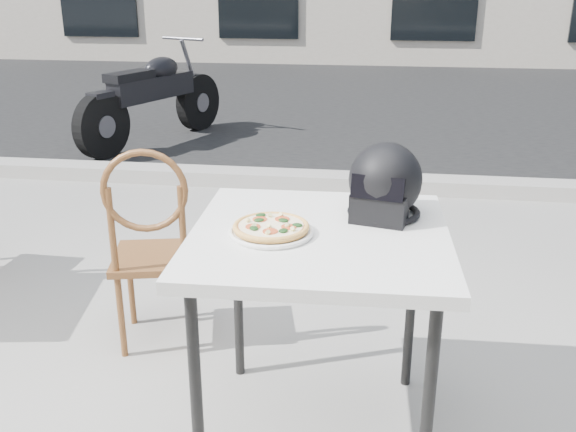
# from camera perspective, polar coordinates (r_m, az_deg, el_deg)

# --- Properties ---
(ground) EXTENTS (80.00, 80.00, 0.00)m
(ground) POSITION_cam_1_polar(r_m,az_deg,el_deg) (2.73, -9.46, -16.71)
(ground) COLOR gray
(ground) RESTS_ON ground
(street_asphalt) EXTENTS (30.00, 8.00, 0.00)m
(street_asphalt) POSITION_cam_1_polar(r_m,az_deg,el_deg) (9.23, 3.43, 10.18)
(street_asphalt) COLOR black
(street_asphalt) RESTS_ON ground
(curb) EXTENTS (30.00, 0.25, 0.12)m
(curb) POSITION_cam_1_polar(r_m,az_deg,el_deg) (5.35, -0.13, 3.29)
(curb) COLOR #A19E97
(curb) RESTS_ON ground
(cafe_table_main) EXTENTS (0.90, 0.90, 0.83)m
(cafe_table_main) POSITION_cam_1_polar(r_m,az_deg,el_deg) (2.20, 2.79, -3.20)
(cafe_table_main) COLOR silver
(cafe_table_main) RESTS_ON ground
(plate) EXTENTS (0.37, 0.37, 0.02)m
(plate) POSITION_cam_1_polar(r_m,az_deg,el_deg) (2.14, -1.51, -1.43)
(plate) COLOR white
(plate) RESTS_ON cafe_table_main
(pizza) EXTENTS (0.34, 0.34, 0.03)m
(pizza) POSITION_cam_1_polar(r_m,az_deg,el_deg) (2.13, -1.51, -0.94)
(pizza) COLOR #E3A953
(pizza) RESTS_ON plate
(helmet) EXTENTS (0.32, 0.32, 0.27)m
(helmet) POSITION_cam_1_polar(r_m,az_deg,el_deg) (2.29, 8.58, 2.78)
(helmet) COLOR black
(helmet) RESTS_ON cafe_table_main
(cafe_chair_main) EXTENTS (0.45, 0.45, 0.98)m
(cafe_chair_main) POSITION_cam_1_polar(r_m,az_deg,el_deg) (2.92, -12.06, -1.98)
(cafe_chair_main) COLOR brown
(cafe_chair_main) RESTS_ON ground
(motorcycle) EXTENTS (0.92, 1.98, 1.04)m
(motorcycle) POSITION_cam_1_polar(r_m,az_deg,el_deg) (6.88, -11.86, 10.14)
(motorcycle) COLOR black
(motorcycle) RESTS_ON street_asphalt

